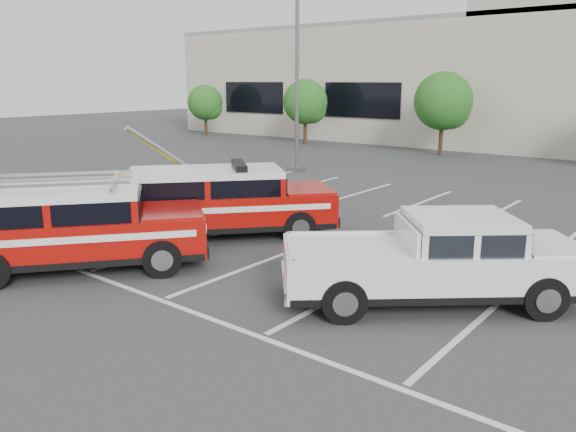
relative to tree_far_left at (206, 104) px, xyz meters
name	(u,v)px	position (x,y,z in m)	size (l,w,h in m)	color
ground	(255,265)	(24.91, -22.05, -2.50)	(120.00, 120.00, 0.00)	#323234
stall_markings	(354,228)	(24.91, -17.55, -2.50)	(23.00, 15.00, 0.01)	silver
tree_far_left	(206,104)	(0.00, 0.00, 0.00)	(2.77, 2.77, 3.99)	#3F2B19
tree_left	(307,104)	(10.00, 0.00, 0.27)	(3.07, 3.07, 4.42)	#3F2B19
tree_mid_left	(445,103)	(20.00, 0.00, 0.54)	(3.37, 3.37, 4.85)	#3F2B19
light_pole_left	(297,62)	(16.91, -10.05, 2.68)	(0.90, 0.60, 10.24)	#59595E
fire_chief_suv	(222,206)	(22.46, -20.66, -1.64)	(5.58, 5.95, 2.11)	#920B07
white_pickup	(434,268)	(29.24, -21.52, -1.79)	(5.71, 5.32, 1.78)	silver
ladder_suv	(77,233)	(21.86, -24.81, -1.63)	(5.18, 5.71, 2.19)	#920B07
utility_rig	(147,191)	(17.78, -19.69, -1.93)	(3.52, 3.56, 2.88)	#59595E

